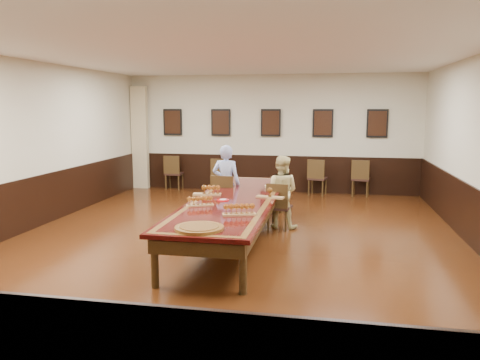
% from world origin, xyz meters
% --- Properties ---
extents(floor, '(8.00, 10.00, 0.02)m').
position_xyz_m(floor, '(0.00, 0.00, -0.01)').
color(floor, black).
rests_on(floor, ground).
extents(ceiling, '(8.00, 10.00, 0.02)m').
position_xyz_m(ceiling, '(0.00, 0.00, 3.21)').
color(ceiling, white).
rests_on(ceiling, floor).
extents(wall_back, '(8.00, 0.02, 3.20)m').
position_xyz_m(wall_back, '(0.00, 5.01, 1.60)').
color(wall_back, beige).
rests_on(wall_back, floor).
extents(wall_front, '(8.00, 0.02, 3.20)m').
position_xyz_m(wall_front, '(0.00, -5.01, 1.60)').
color(wall_front, beige).
rests_on(wall_front, floor).
extents(wall_left, '(0.02, 10.00, 3.20)m').
position_xyz_m(wall_left, '(-4.01, 0.00, 1.60)').
color(wall_left, beige).
rests_on(wall_left, floor).
extents(chair_man, '(0.49, 0.53, 0.99)m').
position_xyz_m(chair_man, '(-0.46, 1.24, 0.49)').
color(chair_man, black).
rests_on(chair_man, floor).
extents(chair_woman, '(0.49, 0.52, 0.90)m').
position_xyz_m(chair_woman, '(0.68, 0.98, 0.45)').
color(chair_woman, black).
rests_on(chair_woman, floor).
extents(spare_chair_a, '(0.46, 0.50, 0.98)m').
position_xyz_m(spare_chair_a, '(-2.73, 4.76, 0.49)').
color(spare_chair_a, black).
rests_on(spare_chair_a, floor).
extents(spare_chair_b, '(0.50, 0.53, 0.96)m').
position_xyz_m(spare_chair_b, '(-1.28, 4.47, 0.48)').
color(spare_chair_b, black).
rests_on(spare_chair_b, floor).
extents(spare_chair_c, '(0.55, 0.58, 0.97)m').
position_xyz_m(spare_chair_c, '(1.30, 4.64, 0.48)').
color(spare_chair_c, black).
rests_on(spare_chair_c, floor).
extents(spare_chair_d, '(0.52, 0.56, 0.96)m').
position_xyz_m(spare_chair_d, '(2.43, 4.75, 0.48)').
color(spare_chair_d, black).
rests_on(spare_chair_d, floor).
extents(person_man, '(0.60, 0.41, 1.57)m').
position_xyz_m(person_man, '(-0.45, 1.35, 0.79)').
color(person_man, '#4E6CC4').
rests_on(person_man, floor).
extents(person_woman, '(0.78, 0.65, 1.41)m').
position_xyz_m(person_woman, '(0.70, 1.07, 0.70)').
color(person_woman, beige).
rests_on(person_woman, floor).
extents(pink_phone, '(0.14, 0.17, 0.01)m').
position_xyz_m(pink_phone, '(0.60, 0.21, 0.76)').
color(pink_phone, '#EB4E8D').
rests_on(pink_phone, conference_table).
extents(curtain, '(0.45, 0.18, 2.90)m').
position_xyz_m(curtain, '(-3.75, 4.82, 1.45)').
color(curtain, tan).
rests_on(curtain, floor).
extents(wainscoting, '(8.00, 10.00, 1.00)m').
position_xyz_m(wainscoting, '(0.00, 0.00, 0.50)').
color(wainscoting, black).
rests_on(wainscoting, floor).
extents(conference_table, '(1.40, 5.00, 0.76)m').
position_xyz_m(conference_table, '(0.00, 0.00, 0.61)').
color(conference_table, black).
rests_on(conference_table, floor).
extents(posters, '(6.14, 0.04, 0.74)m').
position_xyz_m(posters, '(0.00, 4.94, 1.90)').
color(posters, black).
rests_on(posters, wall_back).
extents(flight_a, '(0.52, 0.21, 0.19)m').
position_xyz_m(flight_a, '(-0.52, 0.22, 0.84)').
color(flight_a, olive).
rests_on(flight_a, conference_table).
extents(flight_b, '(0.50, 0.23, 0.18)m').
position_xyz_m(flight_b, '(0.60, 0.16, 0.83)').
color(flight_b, olive).
rests_on(flight_b, conference_table).
extents(flight_c, '(0.45, 0.31, 0.16)m').
position_xyz_m(flight_c, '(-0.42, -0.71, 0.83)').
color(flight_c, olive).
rests_on(flight_c, conference_table).
extents(flight_d, '(0.51, 0.29, 0.18)m').
position_xyz_m(flight_d, '(0.32, -1.24, 0.83)').
color(flight_d, olive).
rests_on(flight_d, conference_table).
extents(red_plate_grp, '(0.21, 0.21, 0.03)m').
position_xyz_m(red_plate_grp, '(-0.16, -0.22, 0.76)').
color(red_plate_grp, red).
rests_on(red_plate_grp, conference_table).
extents(carved_platter, '(0.74, 0.74, 0.05)m').
position_xyz_m(carved_platter, '(-0.03, -2.13, 0.77)').
color(carved_platter, '#543210').
rests_on(carved_platter, conference_table).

